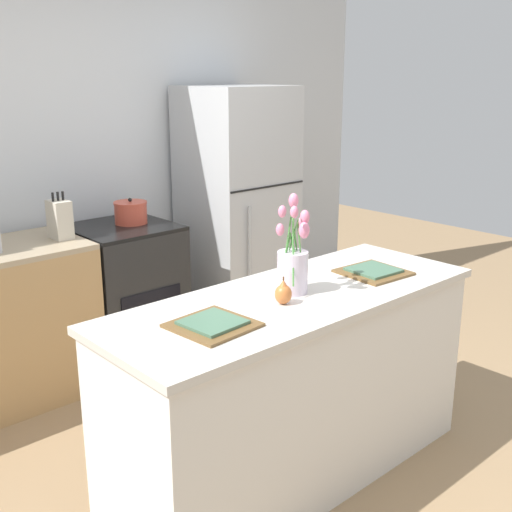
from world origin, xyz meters
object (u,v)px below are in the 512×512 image
(refrigerator, at_px, (237,209))
(knife_block, at_px, (60,219))
(plate_setting_left, at_px, (213,324))
(plate_setting_right, at_px, (373,271))
(flower_vase, at_px, (293,262))
(cooking_pot, at_px, (131,212))
(pear_figurine, at_px, (283,293))
(stove_range, at_px, (126,294))

(refrigerator, xyz_separation_m, knife_block, (-1.37, -0.04, 0.14))
(plate_setting_left, xyz_separation_m, plate_setting_right, (0.98, 0.00, 0.00))
(flower_vase, relative_size, cooking_pot, 2.05)
(plate_setting_left, relative_size, plate_setting_right, 1.00)
(cooking_pot, bearing_deg, plate_setting_right, -79.35)
(pear_figurine, height_order, plate_setting_right, pear_figurine)
(plate_setting_left, bearing_deg, plate_setting_right, 0.00)
(plate_setting_right, relative_size, knife_block, 1.13)
(stove_range, bearing_deg, refrigerator, 0.04)
(refrigerator, relative_size, plate_setting_left, 5.65)
(knife_block, bearing_deg, cooking_pot, 6.35)
(flower_vase, height_order, knife_block, flower_vase)
(refrigerator, distance_m, flower_vase, 1.89)
(flower_vase, distance_m, pear_figurine, 0.18)
(refrigerator, relative_size, cooking_pot, 8.28)
(pear_figurine, xyz_separation_m, plate_setting_right, (0.61, 0.00, -0.04))
(refrigerator, distance_m, plate_setting_left, 2.26)
(refrigerator, bearing_deg, knife_block, -178.34)
(flower_vase, height_order, plate_setting_left, flower_vase)
(pear_figurine, bearing_deg, knife_block, 97.08)
(plate_setting_right, bearing_deg, stove_range, 103.41)
(knife_block, bearing_deg, plate_setting_right, -63.19)
(pear_figurine, height_order, cooking_pot, cooking_pot)
(plate_setting_left, bearing_deg, cooking_pot, 67.98)
(plate_setting_left, height_order, knife_block, knife_block)
(flower_vase, distance_m, knife_block, 1.57)
(plate_setting_left, bearing_deg, stove_range, 70.20)
(stove_range, relative_size, cooking_pot, 4.30)
(stove_range, distance_m, plate_setting_right, 1.75)
(cooking_pot, distance_m, knife_block, 0.50)
(flower_vase, xyz_separation_m, cooking_pot, (0.17, 1.59, -0.06))
(refrigerator, xyz_separation_m, plate_setting_left, (-1.54, -1.65, 0.04))
(refrigerator, height_order, plate_setting_left, refrigerator)
(flower_vase, bearing_deg, stove_range, 86.85)
(pear_figurine, bearing_deg, plate_setting_right, 0.31)
(stove_range, xyz_separation_m, plate_setting_left, (-0.59, -1.64, 0.45))
(cooking_pot, xyz_separation_m, knife_block, (-0.50, -0.06, 0.04))
(flower_vase, height_order, cooking_pot, flower_vase)
(flower_vase, xyz_separation_m, plate_setting_right, (0.48, -0.07, -0.13))
(flower_vase, bearing_deg, plate_setting_left, -171.79)
(cooking_pot, bearing_deg, stove_range, -168.25)
(stove_range, relative_size, knife_block, 3.32)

